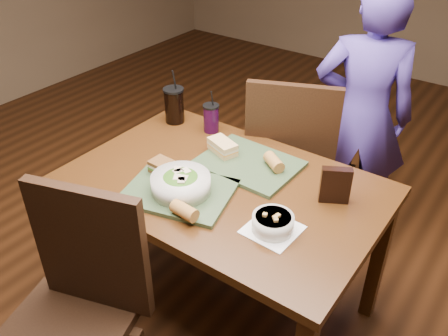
{
  "coord_description": "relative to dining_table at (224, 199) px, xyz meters",
  "views": [
    {
      "loc": [
        0.95,
        -1.32,
        1.89
      ],
      "look_at": [
        0.0,
        0.0,
        0.82
      ],
      "focal_mm": 38.0,
      "sensor_mm": 36.0,
      "label": 1
    }
  ],
  "objects": [
    {
      "name": "tray_near",
      "position": [
        -0.1,
        -0.17,
        0.1
      ],
      "size": [
        0.49,
        0.42,
        0.02
      ],
      "primitive_type": "cube",
      "rotation": [
        0.0,
        0.0,
        0.25
      ],
      "color": "#33472A",
      "rests_on": "dining_table"
    },
    {
      "name": "soup_bowl",
      "position": [
        0.32,
        -0.15,
        0.13
      ],
      "size": [
        0.19,
        0.19,
        0.07
      ],
      "color": "white",
      "rests_on": "dining_table"
    },
    {
      "name": "baguette_near",
      "position": [
        0.03,
        -0.29,
        0.13
      ],
      "size": [
        0.11,
        0.06,
        0.05
      ],
      "primitive_type": "cylinder",
      "rotation": [
        0.0,
        1.57,
        -0.08
      ],
      "color": "#AD7533",
      "rests_on": "tray_near"
    },
    {
      "name": "ground",
      "position": [
        0.0,
        0.0,
        -0.66
      ],
      "size": [
        6.0,
        6.0,
        0.0
      ],
      "primitive_type": "plane",
      "color": "#381C0B",
      "rests_on": "ground"
    },
    {
      "name": "salad_bowl",
      "position": [
        -0.09,
        -0.17,
        0.15
      ],
      "size": [
        0.24,
        0.24,
        0.08
      ],
      "color": "silver",
      "rests_on": "tray_near"
    },
    {
      "name": "cup_cola",
      "position": [
        -0.52,
        0.3,
        0.18
      ],
      "size": [
        0.1,
        0.1,
        0.28
      ],
      "color": "black",
      "rests_on": "dining_table"
    },
    {
      "name": "dining_table",
      "position": [
        0.0,
        0.0,
        0.0
      ],
      "size": [
        1.3,
        0.85,
        0.75
      ],
      "color": "#41230D",
      "rests_on": "ground"
    },
    {
      "name": "sandwich_near",
      "position": [
        -0.23,
        -0.11,
        0.14
      ],
      "size": [
        0.12,
        0.08,
        0.05
      ],
      "color": "#593819",
      "rests_on": "tray_near"
    },
    {
      "name": "diner",
      "position": [
        0.22,
        0.95,
        0.07
      ],
      "size": [
        0.62,
        0.51,
        1.46
      ],
      "primitive_type": "imported",
      "rotation": [
        0.0,
        0.0,
        3.5
      ],
      "color": "#4A3594",
      "rests_on": "ground"
    },
    {
      "name": "baguette_far",
      "position": [
        0.12,
        0.19,
        0.14
      ],
      "size": [
        0.12,
        0.1,
        0.05
      ],
      "primitive_type": "cylinder",
      "rotation": [
        0.0,
        1.57,
        -0.59
      ],
      "color": "#AD7533",
      "rests_on": "tray_far"
    },
    {
      "name": "cup_berry",
      "position": [
        -0.31,
        0.32,
        0.16
      ],
      "size": [
        0.08,
        0.08,
        0.22
      ],
      "color": "black",
      "rests_on": "dining_table"
    },
    {
      "name": "chair_near",
      "position": [
        -0.15,
        -0.7,
        -0.1
      ],
      "size": [
        0.54,
        0.55,
        1.0
      ],
      "color": "black",
      "rests_on": "ground"
    },
    {
      "name": "tray_far",
      "position": [
        0.01,
        0.17,
        0.1
      ],
      "size": [
        0.43,
        0.33,
        0.02
      ],
      "primitive_type": "cube",
      "rotation": [
        0.0,
        0.0,
        -0.02
      ],
      "color": "#33472A",
      "rests_on": "dining_table"
    },
    {
      "name": "chip_bag",
      "position": [
        0.43,
        0.15,
        0.17
      ],
      "size": [
        0.12,
        0.09,
        0.15
      ],
      "primitive_type": "cube",
      "rotation": [
        0.0,
        0.0,
        0.51
      ],
      "color": "black",
      "rests_on": "dining_table"
    },
    {
      "name": "chair_far",
      "position": [
        0.05,
        0.6,
        -0.09
      ],
      "size": [
        0.58,
        0.6,
        1.03
      ],
      "color": "black",
      "rests_on": "ground"
    },
    {
      "name": "sandwich_far",
      "position": [
        -0.13,
        0.17,
        0.14
      ],
      "size": [
        0.16,
        0.12,
        0.06
      ],
      "color": "tan",
      "rests_on": "tray_far"
    }
  ]
}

